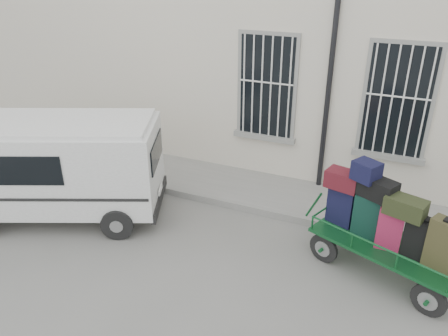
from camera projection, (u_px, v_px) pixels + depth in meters
ground at (230, 251)px, 7.93m from camera, size 80.00×80.00×0.00m
building at (314, 36)px, 11.17m from camera, size 24.00×5.15×6.00m
sidewalk at (269, 193)px, 9.72m from camera, size 24.00×1.70×0.15m
luggage_cart at (386, 224)px, 6.98m from camera, size 2.77×1.84×1.92m
van at (56, 163)px, 8.55m from camera, size 4.36×3.13×2.04m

